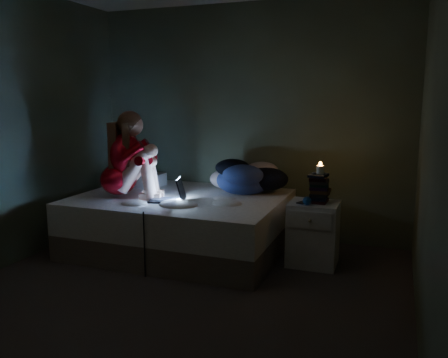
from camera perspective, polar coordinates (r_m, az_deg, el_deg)
The scene contains 13 objects.
floor at distance 3.85m, azimuth -6.14°, elevation -14.41°, with size 3.60×3.80×0.02m, color #342C2A.
wall_back at distance 5.29m, azimuth 2.99°, elevation 7.01°, with size 3.60×0.02×2.60m, color #373F2E.
wall_right at distance 3.14m, azimuth 24.43°, elevation 4.01°, with size 0.02×3.80×2.60m, color #373F2E.
bed at distance 4.88m, azimuth -5.34°, elevation -5.38°, with size 2.08×1.56×0.57m, color #B8B3A8, non-canonical shape.
pillow at distance 5.41m, azimuth -10.13°, elevation -0.09°, with size 0.48×0.34×0.14m, color white.
woman at distance 4.77m, azimuth -12.95°, elevation 2.96°, with size 0.55×0.36×0.88m, color maroon, non-canonical shape.
laptop at distance 4.56m, azimuth -7.09°, elevation -1.27°, with size 0.34×0.24×0.24m, color black, non-canonical shape.
clothes_pile at distance 4.94m, azimuth 2.42°, elevation 0.47°, with size 0.62×0.50×0.37m, color navy, non-canonical shape.
nightstand at distance 4.51m, azimuth 10.90°, elevation -6.60°, with size 0.45×0.40×0.61m, color beige.
book_stack at distance 4.42m, azimuth 11.65°, elevation -1.21°, with size 0.19×0.25×0.26m, color black, non-canonical shape.
candle at distance 4.39m, azimuth 11.73°, elevation 0.95°, with size 0.07×0.07×0.08m, color beige.
phone at distance 4.39m, azimuth 9.73°, elevation -2.85°, with size 0.07×0.14×0.01m, color black.
blue_orb at distance 4.30m, azimuth 10.15°, elevation -2.67°, with size 0.08×0.08×0.08m, color navy.
Camera 1 is at (1.60, -3.12, 1.58)m, focal length 37.20 mm.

